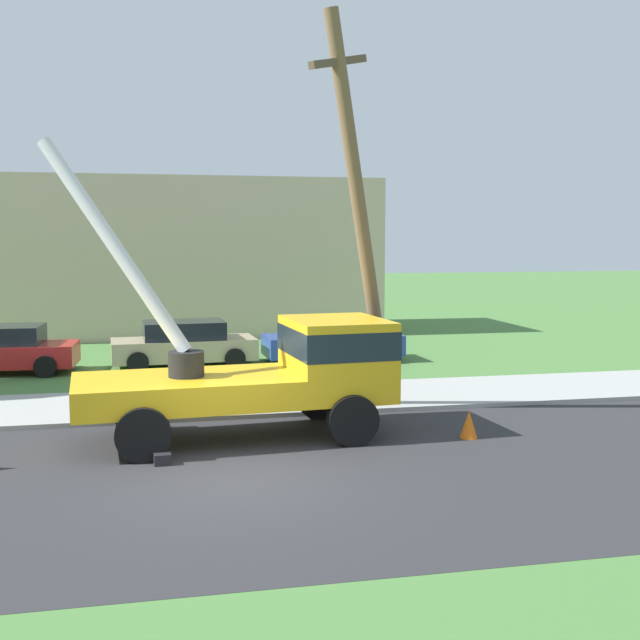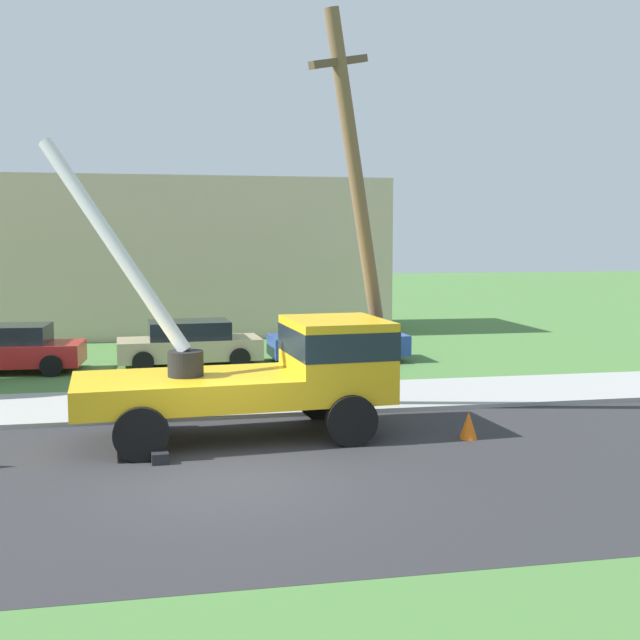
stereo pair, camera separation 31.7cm
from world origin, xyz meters
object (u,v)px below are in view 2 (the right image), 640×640
Objects in this scene: traffic_cone_ahead at (468,425)px; parked_sedan_tan at (189,343)px; parked_sedan_red at (6,349)px; leaning_utility_pole at (361,214)px; utility_truck at (274,367)px; parked_sedan_blue at (338,340)px.

traffic_cone_ahead is 11.43m from parked_sedan_tan.
parked_sedan_tan is at bearing 1.87° from parked_sedan_red.
leaning_utility_pole reaches higher than parked_sedan_tan.
traffic_cone_ahead is at bearing -57.41° from leaning_utility_pole.
traffic_cone_ahead is 0.12× the size of parked_sedan_red.
traffic_cone_ahead is at bearing -62.81° from parked_sedan_tan.
utility_truck is at bearing -80.91° from parked_sedan_tan.
parked_sedan_tan is (-3.61, 7.64, -3.82)m from leaning_utility_pole.
parked_sedan_tan and parked_sedan_blue have the same top height.
parked_sedan_red is 5.40m from parked_sedan_tan.
traffic_cone_ahead is 14.57m from parked_sedan_red.
utility_truck is 9.69m from parked_sedan_blue.
leaning_utility_pole is (2.15, 1.45, 3.12)m from utility_truck.
parked_sedan_tan is at bearing 117.19° from traffic_cone_ahead.
utility_truck is 12.36× the size of traffic_cone_ahead.
parked_sedan_blue is at bearing 70.03° from utility_truck.
parked_sedan_red is 1.00× the size of parked_sedan_tan.
parked_sedan_red is 1.01× the size of parked_sedan_blue.
parked_sedan_red is at bearing 136.75° from traffic_cone_ahead.
utility_truck is 11.27m from parked_sedan_red.
utility_truck is 4.06m from leaning_utility_pole.
traffic_cone_ahead is at bearing -43.25° from parked_sedan_red.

